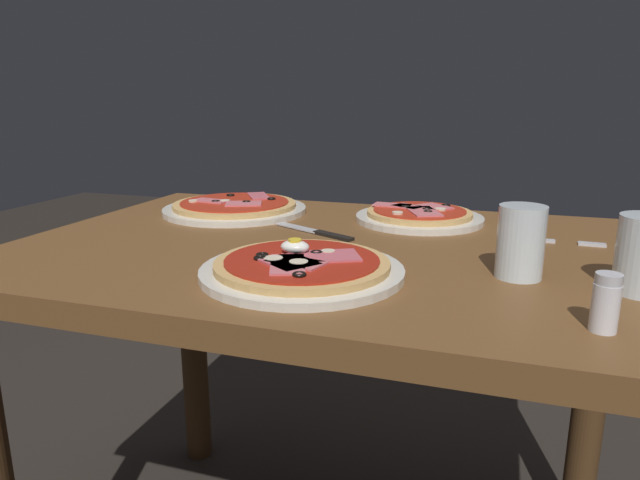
{
  "coord_description": "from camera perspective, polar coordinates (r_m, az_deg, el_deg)",
  "views": [
    {
      "loc": [
        0.28,
        -0.93,
        1.01
      ],
      "look_at": [
        0.01,
        -0.1,
        0.78
      ],
      "focal_mm": 31.72,
      "sensor_mm": 36.0,
      "label": 1
    }
  ],
  "objects": [
    {
      "name": "pizza_across_left",
      "position": [
        1.2,
        9.97,
        2.43
      ],
      "size": [
        0.26,
        0.26,
        0.03
      ],
      "color": "silver",
      "rests_on": "dining_table"
    },
    {
      "name": "salt_shaker",
      "position": [
        0.7,
        26.87,
        -5.7
      ],
      "size": [
        0.03,
        0.03,
        0.07
      ],
      "color": "white",
      "rests_on": "dining_table"
    },
    {
      "name": "water_glass_near",
      "position": [
        0.86,
        19.55,
        -0.66
      ],
      "size": [
        0.07,
        0.07,
        0.11
      ],
      "color": "silver",
      "rests_on": "dining_table"
    },
    {
      "name": "knife",
      "position": [
        1.07,
        -0.15,
        0.79
      ],
      "size": [
        0.18,
        0.1,
        0.01
      ],
      "color": "silver",
      "rests_on": "dining_table"
    },
    {
      "name": "fork",
      "position": [
        1.09,
        22.16,
        -0.1
      ],
      "size": [
        0.16,
        0.02,
        0.0
      ],
      "color": "silver",
      "rests_on": "dining_table"
    },
    {
      "name": "dining_table",
      "position": [
        1.04,
        1.36,
        -7.16
      ],
      "size": [
        1.12,
        0.77,
        0.75
      ],
      "color": "brown",
      "rests_on": "ground"
    },
    {
      "name": "pizza_across_right",
      "position": [
        1.29,
        -8.57,
        3.29
      ],
      "size": [
        0.32,
        0.32,
        0.03
      ],
      "color": "silver",
      "rests_on": "dining_table"
    },
    {
      "name": "pizza_foreground",
      "position": [
        0.82,
        -1.84,
        -2.77
      ],
      "size": [
        0.3,
        0.3,
        0.05
      ],
      "color": "silver",
      "rests_on": "dining_table"
    }
  ]
}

